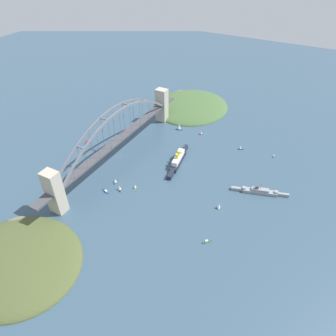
{
  "coord_description": "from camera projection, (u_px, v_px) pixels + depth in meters",
  "views": [
    {
      "loc": [
        285.3,
        235.35,
        263.33
      ],
      "look_at": [
        0.0,
        79.5,
        8.0
      ],
      "focal_mm": 32.55,
      "sensor_mm": 36.0,
      "label": 1
    }
  ],
  "objects": [
    {
      "name": "small_boat_8",
      "position": [
        207.0,
        241.0,
        325.09
      ],
      "size": [
        9.51,
        7.75,
        2.53
      ],
      "color": "#2D6B3D",
      "rests_on": "ground"
    },
    {
      "name": "small_boat_1",
      "position": [
        119.0,
        188.0,
        388.56
      ],
      "size": [
        7.37,
        6.9,
        7.46
      ],
      "color": "black",
      "rests_on": "ground"
    },
    {
      "name": "small_boat_6",
      "position": [
        219.0,
        206.0,
        362.55
      ],
      "size": [
        8.0,
        5.97,
        8.42
      ],
      "color": "gold",
      "rests_on": "ground"
    },
    {
      "name": "small_boat_3",
      "position": [
        179.0,
        126.0,
        505.15
      ],
      "size": [
        6.35,
        10.78,
        12.49
      ],
      "color": "#234C8C",
      "rests_on": "ground"
    },
    {
      "name": "harbor_arch_bridge",
      "position": [
        119.0,
        139.0,
        429.17
      ],
      "size": [
        309.44,
        18.25,
        77.04
      ],
      "color": "#BCB29E",
      "rests_on": "ground"
    },
    {
      "name": "naval_cruiser",
      "position": [
        259.0,
        191.0,
        384.1
      ],
      "size": [
        24.83,
        69.25,
        17.05
      ],
      "color": "gray",
      "rests_on": "ground"
    },
    {
      "name": "ocean_liner",
      "position": [
        178.0,
        160.0,
        432.09
      ],
      "size": [
        81.19,
        18.26,
        19.15
      ],
      "color": "#1E2333",
      "rests_on": "ground"
    },
    {
      "name": "small_boat_7",
      "position": [
        274.0,
        156.0,
        446.98
      ],
      "size": [
        7.81,
        3.48,
        2.33
      ],
      "color": "#234C8C",
      "rests_on": "ground"
    },
    {
      "name": "seaplane_taxiing_near_bridge",
      "position": [
        88.0,
        142.0,
        474.22
      ],
      "size": [
        8.6,
        10.7,
        4.97
      ],
      "color": "#B7B7B2",
      "rests_on": "ground"
    },
    {
      "name": "headland_west_shore",
      "position": [
        190.0,
        106.0,
        575.2
      ],
      "size": [
        150.71,
        137.0,
        22.35
      ],
      "color": "#476638",
      "rests_on": "ground"
    },
    {
      "name": "ground_plane",
      "position": [
        121.0,
        156.0,
        448.29
      ],
      "size": [
        1400.0,
        1400.0,
        0.0
      ],
      "primitive_type": "plane",
      "color": "#385166"
    },
    {
      "name": "small_boat_5",
      "position": [
        115.0,
        181.0,
        399.85
      ],
      "size": [
        6.84,
        4.88,
        6.55
      ],
      "color": "#234C8C",
      "rests_on": "ground"
    },
    {
      "name": "small_boat_4",
      "position": [
        135.0,
        186.0,
        391.54
      ],
      "size": [
        5.91,
        4.53,
        6.26
      ],
      "color": "gold",
      "rests_on": "ground"
    },
    {
      "name": "headland_east_shore",
      "position": [
        18.0,
        261.0,
        306.91
      ],
      "size": [
        121.37,
        133.81,
        21.93
      ],
      "color": "#4C562D",
      "rests_on": "ground"
    },
    {
      "name": "small_boat_9",
      "position": [
        106.0,
        191.0,
        387.71
      ],
      "size": [
        6.35,
        12.49,
        2.04
      ],
      "color": "#234C8C",
      "rests_on": "ground"
    },
    {
      "name": "small_boat_2",
      "position": [
        241.0,
        147.0,
        460.92
      ],
      "size": [
        5.41,
        7.24,
        7.37
      ],
      "color": "black",
      "rests_on": "ground"
    },
    {
      "name": "small_boat_0",
      "position": [
        201.0,
        133.0,
        494.29
      ],
      "size": [
        3.73,
        6.53,
        6.68
      ],
      "color": "#B2231E",
      "rests_on": "ground"
    }
  ]
}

